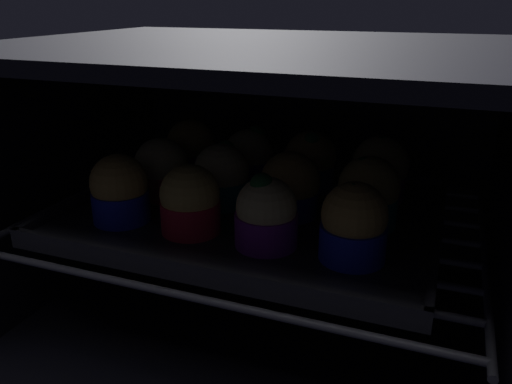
# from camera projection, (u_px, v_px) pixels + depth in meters

# --- Properties ---
(oven_cavity) EXTENTS (0.59, 0.47, 0.37)m
(oven_cavity) POSITION_uv_depth(u_px,v_px,m) (267.00, 185.00, 0.68)
(oven_cavity) COLOR black
(oven_cavity) RESTS_ON ground
(oven_rack) EXTENTS (0.55, 0.42, 0.01)m
(oven_rack) POSITION_uv_depth(u_px,v_px,m) (256.00, 220.00, 0.65)
(oven_rack) COLOR #42424C
(oven_rack) RESTS_ON oven_cavity
(baking_tray) EXTENTS (0.45, 0.36, 0.02)m
(baking_tray) POSITION_uv_depth(u_px,v_px,m) (256.00, 212.00, 0.65)
(baking_tray) COLOR black
(baking_tray) RESTS_ON oven_rack
(muffin_row0_col0) EXTENTS (0.07, 0.07, 0.08)m
(muffin_row0_col0) POSITION_uv_depth(u_px,v_px,m) (120.00, 191.00, 0.60)
(muffin_row0_col0) COLOR #1928B7
(muffin_row0_col0) RESTS_ON baking_tray
(muffin_row0_col1) EXTENTS (0.07, 0.07, 0.08)m
(muffin_row0_col1) POSITION_uv_depth(u_px,v_px,m) (190.00, 202.00, 0.58)
(muffin_row0_col1) COLOR red
(muffin_row0_col1) RESTS_ON baking_tray
(muffin_row0_col2) EXTENTS (0.07, 0.07, 0.08)m
(muffin_row0_col2) POSITION_uv_depth(u_px,v_px,m) (266.00, 215.00, 0.54)
(muffin_row0_col2) COLOR #7A238C
(muffin_row0_col2) RESTS_ON baking_tray
(muffin_row0_col3) EXTENTS (0.07, 0.07, 0.08)m
(muffin_row0_col3) POSITION_uv_depth(u_px,v_px,m) (354.00, 224.00, 0.51)
(muffin_row0_col3) COLOR #1928B7
(muffin_row0_col3) RESTS_ON baking_tray
(muffin_row1_col0) EXTENTS (0.07, 0.07, 0.08)m
(muffin_row1_col0) POSITION_uv_depth(u_px,v_px,m) (162.00, 170.00, 0.68)
(muffin_row1_col0) COLOR red
(muffin_row1_col0) RESTS_ON baking_tray
(muffin_row1_col1) EXTENTS (0.07, 0.07, 0.08)m
(muffin_row1_col1) POSITION_uv_depth(u_px,v_px,m) (222.00, 177.00, 0.65)
(muffin_row1_col1) COLOR #0C8C84
(muffin_row1_col1) RESTS_ON baking_tray
(muffin_row1_col2) EXTENTS (0.07, 0.07, 0.08)m
(muffin_row1_col2) POSITION_uv_depth(u_px,v_px,m) (290.00, 187.00, 0.62)
(muffin_row1_col2) COLOR #1928B7
(muffin_row1_col2) RESTS_ON baking_tray
(muffin_row1_col3) EXTENTS (0.07, 0.07, 0.08)m
(muffin_row1_col3) POSITION_uv_depth(u_px,v_px,m) (368.00, 194.00, 0.59)
(muffin_row1_col3) COLOR #0C8C84
(muffin_row1_col3) RESTS_ON baking_tray
(muffin_row2_col0) EXTENTS (0.07, 0.07, 0.08)m
(muffin_row2_col0) POSITION_uv_depth(u_px,v_px,m) (191.00, 149.00, 0.76)
(muffin_row2_col0) COLOR #7A238C
(muffin_row2_col0) RESTS_ON baking_tray
(muffin_row2_col1) EXTENTS (0.07, 0.07, 0.08)m
(muffin_row2_col1) POSITION_uv_depth(u_px,v_px,m) (249.00, 158.00, 0.73)
(muffin_row2_col1) COLOR #1928B7
(muffin_row2_col1) RESTS_ON baking_tray
(muffin_row2_col2) EXTENTS (0.07, 0.07, 0.08)m
(muffin_row2_col2) POSITION_uv_depth(u_px,v_px,m) (310.00, 162.00, 0.71)
(muffin_row2_col2) COLOR #1928B7
(muffin_row2_col2) RESTS_ON baking_tray
(muffin_row2_col3) EXTENTS (0.07, 0.07, 0.09)m
(muffin_row2_col3) POSITION_uv_depth(u_px,v_px,m) (380.00, 170.00, 0.67)
(muffin_row2_col3) COLOR #7A238C
(muffin_row2_col3) RESTS_ON baking_tray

